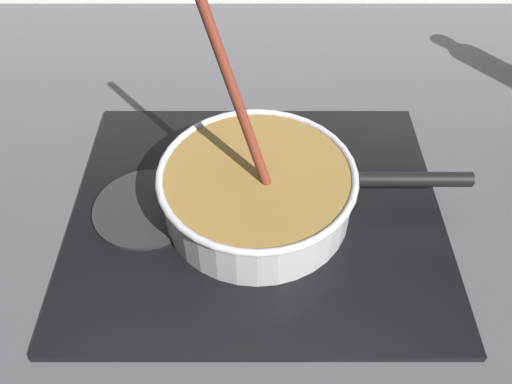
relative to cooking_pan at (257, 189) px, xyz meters
name	(u,v)px	position (x,y,z in m)	size (l,w,h in m)	color
ground	(186,281)	(-0.10, -0.11, -0.08)	(2.40, 1.60, 0.04)	#4C4C51
hob_plate	(256,212)	(0.00, 0.00, -0.05)	(0.56, 0.48, 0.01)	black
burner_ring	(256,207)	(0.00, 0.00, -0.04)	(0.17, 0.17, 0.01)	#592D0C
spare_burner	(145,208)	(-0.17, 0.00, -0.04)	(0.16, 0.16, 0.01)	#262628
cooking_pan	(257,189)	(0.00, 0.00, 0.00)	(0.45, 0.29, 0.32)	silver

